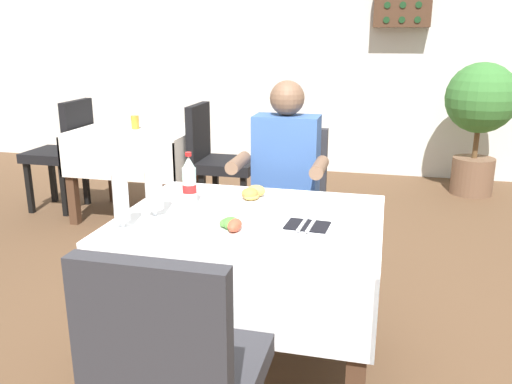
# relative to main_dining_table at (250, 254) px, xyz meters

# --- Properties ---
(ground_plane) EXTENTS (11.00, 11.00, 0.00)m
(ground_plane) POSITION_rel_main_dining_table_xyz_m (0.09, -0.09, -0.58)
(ground_plane) COLOR brown
(back_wall) EXTENTS (11.00, 0.12, 3.10)m
(back_wall) POSITION_rel_main_dining_table_xyz_m (0.09, 3.93, 0.97)
(back_wall) COLOR silver
(back_wall) RESTS_ON ground
(main_dining_table) EXTENTS (1.10, 0.90, 0.75)m
(main_dining_table) POSITION_rel_main_dining_table_xyz_m (0.00, 0.00, 0.00)
(main_dining_table) COLOR white
(main_dining_table) RESTS_ON ground
(chair_far_diner_seat) EXTENTS (0.44, 0.50, 0.97)m
(chair_far_diner_seat) POSITION_rel_main_dining_table_xyz_m (-0.00, 0.84, -0.02)
(chair_far_diner_seat) COLOR #2D2D33
(chair_far_diner_seat) RESTS_ON ground
(chair_near_camera_side) EXTENTS (0.44, 0.50, 0.97)m
(chair_near_camera_side) POSITION_rel_main_dining_table_xyz_m (-0.00, -0.84, -0.02)
(chair_near_camera_side) COLOR #2D2D33
(chair_near_camera_side) RESTS_ON ground
(seated_diner_far) EXTENTS (0.50, 0.46, 1.26)m
(seated_diner_far) POSITION_rel_main_dining_table_xyz_m (0.00, 0.73, 0.13)
(seated_diner_far) COLOR #282D42
(seated_diner_far) RESTS_ON ground
(plate_near_camera) EXTENTS (0.24, 0.24, 0.06)m
(plate_near_camera) POSITION_rel_main_dining_table_xyz_m (-0.01, -0.19, 0.19)
(plate_near_camera) COLOR white
(plate_near_camera) RESTS_ON main_dining_table
(plate_far_diner) EXTENTS (0.24, 0.24, 0.07)m
(plate_far_diner) POSITION_rel_main_dining_table_xyz_m (-0.05, 0.21, 0.20)
(plate_far_diner) COLOR white
(plate_far_diner) RESTS_ON main_dining_table
(beer_glass_left) EXTENTS (0.07, 0.07, 0.23)m
(beer_glass_left) POSITION_rel_main_dining_table_xyz_m (-0.46, -0.27, 0.29)
(beer_glass_left) COLOR white
(beer_glass_left) RESTS_ON main_dining_table
(beer_glass_middle) EXTENTS (0.07, 0.07, 0.23)m
(beer_glass_middle) POSITION_rel_main_dining_table_xyz_m (-0.39, -0.10, 0.29)
(beer_glass_middle) COLOR white
(beer_glass_middle) RESTS_ON main_dining_table
(cola_bottle_primary) EXTENTS (0.06, 0.06, 0.24)m
(cola_bottle_primary) POSITION_rel_main_dining_table_xyz_m (-0.31, 0.09, 0.28)
(cola_bottle_primary) COLOR silver
(cola_bottle_primary) RESTS_ON main_dining_table
(napkin_cutlery_set) EXTENTS (0.18, 0.19, 0.01)m
(napkin_cutlery_set) POSITION_rel_main_dining_table_xyz_m (0.25, -0.06, 0.18)
(napkin_cutlery_set) COLOR black
(napkin_cutlery_set) RESTS_ON main_dining_table
(background_dining_table) EXTENTS (0.99, 0.78, 0.75)m
(background_dining_table) POSITION_rel_main_dining_table_xyz_m (-1.47, 1.92, -0.01)
(background_dining_table) COLOR white
(background_dining_table) RESTS_ON ground
(background_chair_left) EXTENTS (0.50, 0.44, 0.97)m
(background_chair_left) POSITION_rel_main_dining_table_xyz_m (-2.17, 1.92, -0.02)
(background_chair_left) COLOR black
(background_chair_left) RESTS_ON ground
(background_chair_right) EXTENTS (0.50, 0.44, 0.97)m
(background_chair_right) POSITION_rel_main_dining_table_xyz_m (-0.77, 1.92, -0.02)
(background_chair_right) COLOR black
(background_chair_right) RESTS_ON ground
(background_table_tumbler) EXTENTS (0.06, 0.06, 0.11)m
(background_table_tumbler) POSITION_rel_main_dining_table_xyz_m (-1.48, 1.93, 0.23)
(background_table_tumbler) COLOR #C68928
(background_table_tumbler) RESTS_ON background_dining_table
(potted_plant_corner) EXTENTS (0.66, 0.66, 1.26)m
(potted_plant_corner) POSITION_rel_main_dining_table_xyz_m (1.38, 3.31, 0.23)
(potted_plant_corner) COLOR brown
(potted_plant_corner) RESTS_ON ground
(wall_bottle_rack) EXTENTS (0.56, 0.21, 0.42)m
(wall_bottle_rack) POSITION_rel_main_dining_table_xyz_m (0.61, 3.77, 1.21)
(wall_bottle_rack) COLOR #472D1E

